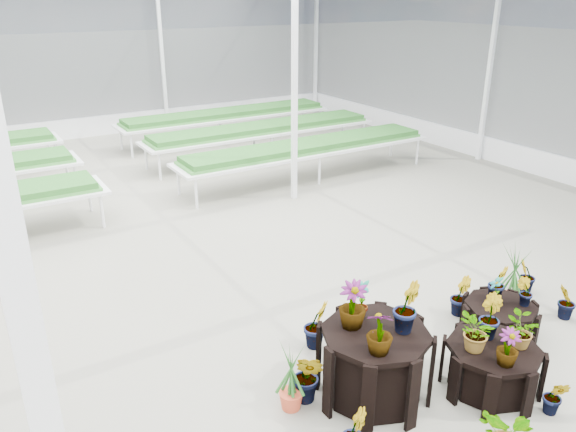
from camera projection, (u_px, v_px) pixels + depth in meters
ground_plane at (263, 325)px, 7.57m from camera, size 24.00×24.00×0.00m
greenhouse_shell at (259, 165)px, 6.72m from camera, size 18.00×24.00×4.50m
steel_frame at (259, 165)px, 6.72m from camera, size 18.00×24.00×4.50m
nursery_benches at (113, 164)px, 13.11m from camera, size 16.00×7.00×0.84m
plinth_tall at (374, 364)px, 6.11m from camera, size 1.23×1.23×0.83m
plinth_mid at (491, 368)px, 6.26m from camera, size 1.16×1.16×0.56m
plinth_low at (499, 319)px, 7.33m from camera, size 1.21×1.21×0.42m
nursery_plants at (444, 336)px, 6.40m from camera, size 4.64×3.09×1.40m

